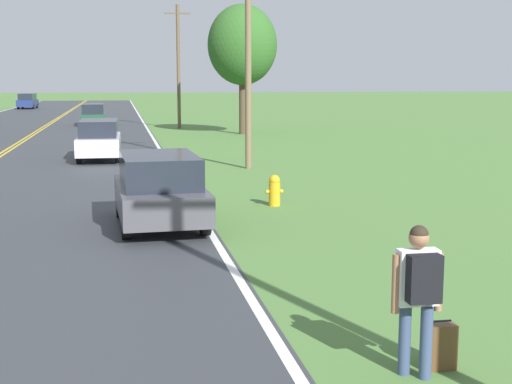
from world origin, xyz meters
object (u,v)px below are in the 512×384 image
at_px(fire_hydrant, 274,190).
at_px(tree_behind_sign, 242,45).
at_px(hitchhiker_person, 419,286).
at_px(car_dark_grey_hatchback_nearest, 160,189).
at_px(car_dark_green_van_mid_far, 93,114).
at_px(car_dark_blue_van_receding, 28,101).
at_px(suitcase, 439,347).
at_px(car_silver_suv_approaching, 99,139).

height_order(fire_hydrant, tree_behind_sign, tree_behind_sign).
distance_m(hitchhiker_person, car_dark_grey_hatchback_nearest, 9.59).
xyz_separation_m(fire_hydrant, car_dark_green_van_mid_far, (-6.01, 36.73, 0.43)).
relative_size(hitchhiker_person, car_dark_blue_van_receding, 0.37).
xyz_separation_m(suitcase, car_dark_green_van_mid_far, (-5.55, 47.97, 0.58)).
bearing_deg(hitchhiker_person, tree_behind_sign, -5.86).
bearing_deg(car_silver_suv_approaching, suitcase, 11.64).
distance_m(fire_hydrant, car_dark_grey_hatchback_nearest, 3.89).
xyz_separation_m(suitcase, tree_behind_sign, (4.09, 37.35, 5.29)).
xyz_separation_m(hitchhiker_person, car_silver_suv_approaching, (-4.13, 24.05, -0.19)).
distance_m(hitchhiker_person, fire_hydrant, 11.47).
bearing_deg(suitcase, car_dark_blue_van_receding, 10.82).
distance_m(suitcase, car_silver_suv_approaching, 24.29).
bearing_deg(tree_behind_sign, hitchhiker_person, -96.78).
relative_size(suitcase, fire_hydrant, 0.71).
relative_size(tree_behind_sign, car_dark_grey_hatchback_nearest, 1.92).
relative_size(tree_behind_sign, car_silver_suv_approaching, 1.72).
bearing_deg(suitcase, car_silver_suv_approaching, 11.62).
height_order(car_dark_green_van_mid_far, car_dark_blue_van_receding, car_dark_blue_van_receding).
relative_size(fire_hydrant, tree_behind_sign, 0.10).
bearing_deg(fire_hydrant, car_dark_blue_van_receding, 101.77).
distance_m(fire_hydrant, car_silver_suv_approaching, 13.57).
relative_size(suitcase, car_dark_grey_hatchback_nearest, 0.14).
height_order(tree_behind_sign, car_dark_blue_van_receding, tree_behind_sign).
xyz_separation_m(suitcase, car_dark_grey_hatchback_nearest, (-2.76, 9.10, 0.61)).
distance_m(tree_behind_sign, car_dark_blue_van_receding, 49.23).
height_order(fire_hydrant, car_silver_suv_approaching, car_silver_suv_approaching).
relative_size(fire_hydrant, car_dark_grey_hatchback_nearest, 0.20).
bearing_deg(car_dark_green_van_mid_far, tree_behind_sign, 41.43).
bearing_deg(car_silver_suv_approaching, car_dark_blue_van_receding, -169.49).
relative_size(car_silver_suv_approaching, car_dark_green_van_mid_far, 0.96).
bearing_deg(hitchhiker_person, car_dark_blue_van_receding, 10.54).
height_order(tree_behind_sign, car_silver_suv_approaching, tree_behind_sign).
bearing_deg(suitcase, car_dark_grey_hatchback_nearest, 17.77).
height_order(hitchhiker_person, tree_behind_sign, tree_behind_sign).
bearing_deg(fire_hydrant, tree_behind_sign, 82.10).
bearing_deg(car_silver_suv_approaching, fire_hydrant, 22.42).
xyz_separation_m(hitchhiker_person, car_dark_blue_van_receding, (-14.06, 82.92, -0.14)).
bearing_deg(car_silver_suv_approaching, car_dark_grey_hatchback_nearest, 7.70).
distance_m(hitchhiker_person, car_dark_blue_van_receding, 84.11).
distance_m(hitchhiker_person, car_dark_green_van_mid_far, 48.44).
xyz_separation_m(fire_hydrant, tree_behind_sign, (3.63, 26.12, 5.13)).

